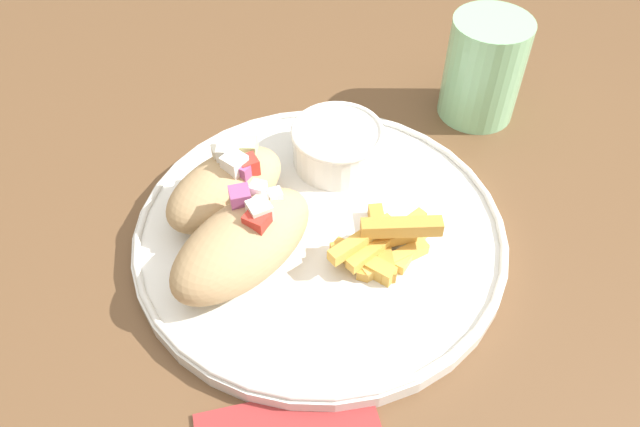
% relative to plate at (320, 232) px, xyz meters
% --- Properties ---
extents(table, '(1.52, 1.52, 0.78)m').
position_rel_plate_xyz_m(table, '(0.01, -0.01, -0.07)').
color(table, brown).
rests_on(table, ground_plane).
extents(plate, '(0.32, 0.32, 0.02)m').
position_rel_plate_xyz_m(plate, '(0.00, 0.00, 0.00)').
color(plate, white).
rests_on(plate, table).
extents(pita_sandwich_near, '(0.14, 0.14, 0.07)m').
position_rel_plate_xyz_m(pita_sandwich_near, '(-0.06, -0.03, 0.03)').
color(pita_sandwich_near, tan).
rests_on(pita_sandwich_near, plate).
extents(pita_sandwich_far, '(0.13, 0.12, 0.06)m').
position_rel_plate_xyz_m(pita_sandwich_far, '(-0.08, 0.03, 0.03)').
color(pita_sandwich_far, tan).
rests_on(pita_sandwich_far, plate).
extents(fries_pile, '(0.09, 0.08, 0.04)m').
position_rel_plate_xyz_m(fries_pile, '(0.05, -0.03, 0.02)').
color(fries_pile, gold).
rests_on(fries_pile, plate).
extents(sauce_ramekin, '(0.09, 0.09, 0.04)m').
position_rel_plate_xyz_m(sauce_ramekin, '(0.02, 0.08, 0.03)').
color(sauce_ramekin, white).
rests_on(sauce_ramekin, plate).
extents(water_glass, '(0.08, 0.08, 0.11)m').
position_rel_plate_xyz_m(water_glass, '(0.17, 0.17, 0.04)').
color(water_glass, '#8CCC93').
rests_on(water_glass, table).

